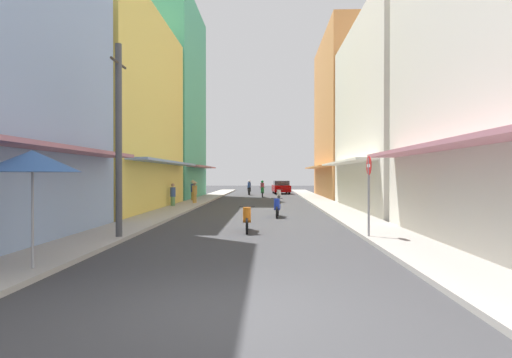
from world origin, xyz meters
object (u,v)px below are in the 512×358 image
at_px(motorbike_white, 279,195).
at_px(utility_pole, 119,140).
at_px(motorbike_black, 249,188).
at_px(pedestrian_far, 193,189).
at_px(motorbike_orange, 247,218).
at_px(street_sign_no_entry, 369,186).
at_px(pedestrian_foreground, 195,191).
at_px(motorbike_green, 262,190).
at_px(vendor_umbrella, 32,161).
at_px(motorbike_blue, 277,207).
at_px(pedestrian_midway, 173,196).
at_px(parked_car, 281,187).

xyz_separation_m(motorbike_white, utility_pole, (-5.48, -18.51, 2.65)).
xyz_separation_m(motorbike_black, pedestrian_far, (-3.84, -10.89, 0.26)).
relative_size(motorbike_orange, street_sign_no_entry, 0.68).
bearing_deg(motorbike_black, pedestrian_foreground, -102.62).
height_order(motorbike_black, pedestrian_far, pedestrian_far).
relative_size(motorbike_green, vendor_umbrella, 0.71).
bearing_deg(motorbike_green, vendor_umbrella, -98.23).
relative_size(motorbike_blue, pedestrian_far, 1.06).
relative_size(pedestrian_far, utility_pole, 0.28).
height_order(motorbike_orange, motorbike_black, motorbike_black).
distance_m(motorbike_green, vendor_umbrella, 30.12).
distance_m(motorbike_blue, utility_pole, 9.25).
bearing_deg(vendor_umbrella, pedestrian_midway, 93.87).
bearing_deg(pedestrian_far, pedestrian_foreground, -77.22).
bearing_deg(motorbike_orange, pedestrian_foreground, 107.92).
height_order(motorbike_blue, parked_car, parked_car).
distance_m(motorbike_white, street_sign_no_entry, 18.35).
xyz_separation_m(motorbike_blue, utility_pole, (-5.12, -7.24, 2.65)).
xyz_separation_m(pedestrian_far, street_sign_no_entry, (9.03, -18.33, 0.76)).
height_order(motorbike_black, motorbike_blue, motorbike_black).
height_order(parked_car, pedestrian_foreground, pedestrian_foreground).
distance_m(motorbike_black, pedestrian_foreground, 14.34).
xyz_separation_m(pedestrian_far, pedestrian_midway, (-0.19, -5.80, -0.19)).
relative_size(pedestrian_midway, vendor_umbrella, 0.60).
bearing_deg(pedestrian_far, vendor_umbrella, -87.57).
bearing_deg(pedestrian_midway, motorbike_green, 66.43).
relative_size(motorbike_green, parked_car, 0.43).
bearing_deg(vendor_umbrella, street_sign_no_entry, 30.19).
bearing_deg(vendor_umbrella, motorbike_green, 81.77).
bearing_deg(motorbike_white, utility_pole, -106.50).
distance_m(motorbike_blue, parked_car, 25.12).
bearing_deg(street_sign_no_entry, motorbike_black, 100.09).
height_order(motorbike_green, pedestrian_foreground, pedestrian_foreground).
xyz_separation_m(motorbike_blue, parked_car, (0.95, 25.10, 0.24)).
xyz_separation_m(parked_car, utility_pole, (-6.07, -32.34, 2.41)).
bearing_deg(pedestrian_foreground, utility_pole, -88.29).
height_order(utility_pole, street_sign_no_entry, utility_pole).
relative_size(motorbike_black, pedestrian_foreground, 1.09).
height_order(motorbike_orange, motorbike_white, same).
height_order(motorbike_blue, vendor_umbrella, vendor_umbrella).
relative_size(motorbike_green, utility_pole, 0.29).
xyz_separation_m(pedestrian_far, pedestrian_foreground, (0.70, -3.10, -0.03)).
distance_m(pedestrian_foreground, street_sign_no_entry, 17.38).
xyz_separation_m(motorbike_black, vendor_umbrella, (-2.86, -33.91, 1.63)).
bearing_deg(pedestrian_foreground, parked_car, 68.68).
bearing_deg(vendor_umbrella, motorbike_orange, 57.19).
xyz_separation_m(motorbike_black, utility_pole, (-2.67, -29.57, 2.45)).
xyz_separation_m(motorbike_black, pedestrian_foreground, (-3.13, -13.99, 0.23)).
relative_size(motorbike_orange, motorbike_white, 1.00).
bearing_deg(street_sign_no_entry, pedestrian_foreground, 118.67).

